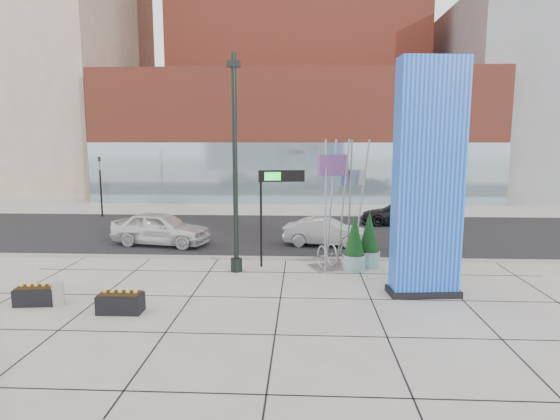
{
  "coord_description": "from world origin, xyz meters",
  "views": [
    {
      "loc": [
        1.73,
        -15.94,
        5.21
      ],
      "look_at": [
        0.84,
        2.0,
        2.51
      ],
      "focal_mm": 30.0,
      "sensor_mm": 36.0,
      "label": 1
    }
  ],
  "objects_px": {
    "public_art_sculpture": "(339,234)",
    "blue_pylon": "(428,184)",
    "car_silver_mid": "(326,232)",
    "car_white_west": "(161,229)",
    "lamp_post": "(235,185)",
    "overhead_street_sign": "(278,184)",
    "concrete_bollard": "(58,294)"
  },
  "relations": [
    {
      "from": "concrete_bollard",
      "to": "car_white_west",
      "type": "relative_size",
      "value": 0.15
    },
    {
      "from": "overhead_street_sign",
      "to": "public_art_sculpture",
      "type": "bearing_deg",
      "value": -5.7
    },
    {
      "from": "car_silver_mid",
      "to": "lamp_post",
      "type": "bearing_deg",
      "value": 150.05
    },
    {
      "from": "blue_pylon",
      "to": "car_silver_mid",
      "type": "distance_m",
      "value": 8.44
    },
    {
      "from": "car_white_west",
      "to": "car_silver_mid",
      "type": "bearing_deg",
      "value": -77.17
    },
    {
      "from": "concrete_bollard",
      "to": "car_silver_mid",
      "type": "xyz_separation_m",
      "value": [
        8.87,
        8.95,
        0.31
      ]
    },
    {
      "from": "public_art_sculpture",
      "to": "car_silver_mid",
      "type": "height_order",
      "value": "public_art_sculpture"
    },
    {
      "from": "concrete_bollard",
      "to": "blue_pylon",
      "type": "bearing_deg",
      "value": 8.09
    },
    {
      "from": "concrete_bollard",
      "to": "car_white_west",
      "type": "distance_m",
      "value": 8.76
    },
    {
      "from": "public_art_sculpture",
      "to": "car_silver_mid",
      "type": "xyz_separation_m",
      "value": [
        -0.37,
        3.87,
        -0.7
      ]
    },
    {
      "from": "lamp_post",
      "to": "car_white_west",
      "type": "relative_size",
      "value": 1.73
    },
    {
      "from": "lamp_post",
      "to": "overhead_street_sign",
      "type": "distance_m",
      "value": 1.78
    },
    {
      "from": "concrete_bollard",
      "to": "car_white_west",
      "type": "height_order",
      "value": "car_white_west"
    },
    {
      "from": "car_silver_mid",
      "to": "blue_pylon",
      "type": "bearing_deg",
      "value": -149.39
    },
    {
      "from": "public_art_sculpture",
      "to": "concrete_bollard",
      "type": "distance_m",
      "value": 10.59
    },
    {
      "from": "public_art_sculpture",
      "to": "car_white_west",
      "type": "distance_m",
      "value": 9.34
    },
    {
      "from": "blue_pylon",
      "to": "public_art_sculpture",
      "type": "height_order",
      "value": "blue_pylon"
    },
    {
      "from": "concrete_bollard",
      "to": "overhead_street_sign",
      "type": "xyz_separation_m",
      "value": [
        6.7,
        4.94,
        3.06
      ]
    },
    {
      "from": "car_white_west",
      "to": "car_silver_mid",
      "type": "height_order",
      "value": "car_white_west"
    },
    {
      "from": "concrete_bollard",
      "to": "public_art_sculpture",
      "type": "bearing_deg",
      "value": 28.82
    },
    {
      "from": "lamp_post",
      "to": "overhead_street_sign",
      "type": "relative_size",
      "value": 2.12
    },
    {
      "from": "concrete_bollard",
      "to": "car_silver_mid",
      "type": "height_order",
      "value": "car_silver_mid"
    },
    {
      "from": "car_white_west",
      "to": "lamp_post",
      "type": "bearing_deg",
      "value": -124.42
    },
    {
      "from": "public_art_sculpture",
      "to": "concrete_bollard",
      "type": "relative_size",
      "value": 7.14
    },
    {
      "from": "blue_pylon",
      "to": "lamp_post",
      "type": "bearing_deg",
      "value": 154.14
    },
    {
      "from": "blue_pylon",
      "to": "lamp_post",
      "type": "distance_m",
      "value": 7.2
    },
    {
      "from": "lamp_post",
      "to": "blue_pylon",
      "type": "bearing_deg",
      "value": -20.36
    },
    {
      "from": "blue_pylon",
      "to": "lamp_post",
      "type": "relative_size",
      "value": 0.93
    },
    {
      "from": "concrete_bollard",
      "to": "car_silver_mid",
      "type": "relative_size",
      "value": 0.18
    },
    {
      "from": "lamp_post",
      "to": "car_white_west",
      "type": "xyz_separation_m",
      "value": [
        -4.44,
        4.54,
        -2.63
      ]
    },
    {
      "from": "lamp_post",
      "to": "car_white_west",
      "type": "bearing_deg",
      "value": 134.37
    },
    {
      "from": "public_art_sculpture",
      "to": "blue_pylon",
      "type": "bearing_deg",
      "value": -75.49
    }
  ]
}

